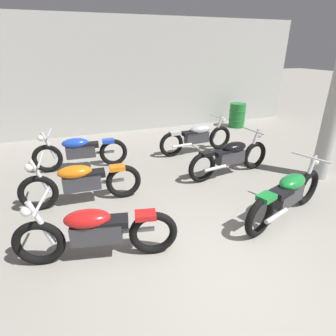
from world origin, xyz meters
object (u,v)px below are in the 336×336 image
(motorcycle_left_row_0, at_px, (96,231))
(oil_drum, at_px, (237,115))
(support_pillar, at_px, (336,105))
(motorcycle_left_row_1, at_px, (81,181))
(motorcycle_left_row_2, at_px, (80,151))
(motorcycle_right_row_2, at_px, (197,137))
(motorcycle_right_row_0, at_px, (288,194))
(motorcycle_right_row_1, at_px, (231,156))

(motorcycle_left_row_0, relative_size, oil_drum, 2.53)
(support_pillar, relative_size, motorcycle_left_row_1, 1.47)
(motorcycle_left_row_0, height_order, oil_drum, motorcycle_left_row_0)
(motorcycle_left_row_2, bearing_deg, motorcycle_right_row_2, 1.10)
(support_pillar, bearing_deg, motorcycle_right_row_0, -151.22)
(motorcycle_left_row_0, relative_size, motorcycle_left_row_1, 0.99)
(motorcycle_left_row_0, relative_size, motorcycle_right_row_2, 0.99)
(motorcycle_left_row_2, height_order, oil_drum, motorcycle_left_row_2)
(support_pillar, height_order, motorcycle_right_row_1, support_pillar)
(support_pillar, distance_m, motorcycle_right_row_1, 2.31)
(motorcycle_right_row_1, bearing_deg, motorcycle_left_row_1, -177.15)
(motorcycle_right_row_1, relative_size, motorcycle_right_row_2, 1.00)
(motorcycle_left_row_2, relative_size, motorcycle_right_row_0, 1.04)
(support_pillar, bearing_deg, motorcycle_left_row_0, -169.11)
(motorcycle_left_row_0, distance_m, oil_drum, 7.69)
(motorcycle_left_row_1, bearing_deg, motorcycle_right_row_1, 2.85)
(motorcycle_left_row_0, bearing_deg, motorcycle_right_row_0, -1.42)
(support_pillar, bearing_deg, motorcycle_right_row_1, 156.82)
(support_pillar, height_order, motorcycle_right_row_2, support_pillar)
(motorcycle_right_row_2, bearing_deg, support_pillar, -50.88)
(motorcycle_right_row_1, distance_m, oil_drum, 4.30)
(motorcycle_left_row_1, height_order, motorcycle_left_row_2, same)
(motorcycle_left_row_0, relative_size, motorcycle_right_row_0, 1.03)
(support_pillar, distance_m, motorcycle_left_row_2, 5.60)
(support_pillar, distance_m, oil_drum, 4.51)
(motorcycle_left_row_1, xyz_separation_m, motorcycle_right_row_2, (3.15, 1.73, 0.00))
(motorcycle_left_row_1, relative_size, motorcycle_left_row_2, 1.00)
(motorcycle_right_row_2, height_order, oil_drum, motorcycle_right_row_2)
(motorcycle_right_row_1, bearing_deg, oil_drum, 55.05)
(motorcycle_right_row_1, bearing_deg, motorcycle_left_row_2, 154.28)
(motorcycle_right_row_1, bearing_deg, support_pillar, -23.18)
(motorcycle_left_row_0, xyz_separation_m, motorcycle_right_row_1, (3.14, 1.75, 0.00))
(motorcycle_left_row_0, bearing_deg, motorcycle_right_row_1, 29.05)
(support_pillar, relative_size, motorcycle_left_row_2, 1.47)
(oil_drum, bearing_deg, motorcycle_right_row_2, -142.45)
(support_pillar, xyz_separation_m, motorcycle_right_row_1, (-1.84, 0.79, -1.15))
(motorcycle_left_row_0, xyz_separation_m, motorcycle_right_row_2, (3.06, 3.32, 0.00))
(support_pillar, xyz_separation_m, oil_drum, (0.62, 4.31, -1.18))
(motorcycle_left_row_0, height_order, motorcycle_right_row_1, same)
(motorcycle_left_row_1, bearing_deg, support_pillar, -7.06)
(motorcycle_left_row_1, height_order, motorcycle_right_row_2, same)
(motorcycle_left_row_2, xyz_separation_m, oil_drum, (5.60, 2.01, -0.03))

